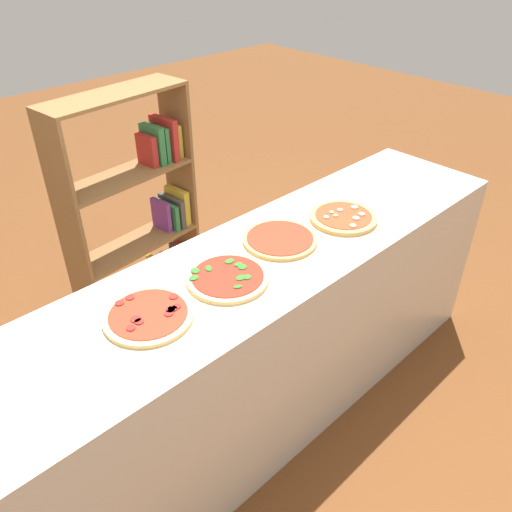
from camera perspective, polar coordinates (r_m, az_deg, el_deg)
ground_plane at (r=2.63m, az=0.00°, el=-16.90°), size 12.00×12.00×0.00m
counter at (r=2.30m, az=0.00°, el=-9.79°), size 2.69×0.60×0.90m
parchment_paper at (r=2.01m, az=0.00°, el=-0.45°), size 2.45×0.43×0.00m
pizza_pepperoni_0 at (r=1.77m, az=-11.91°, el=-6.44°), size 0.31×0.31×0.02m
pizza_spinach_1 at (r=1.90m, az=-3.16°, el=-2.40°), size 0.31×0.31×0.03m
pizza_plain_2 at (r=2.12m, az=2.68°, el=1.87°), size 0.31×0.31×0.02m
pizza_mushroom_3 at (r=2.31m, az=9.69°, el=4.27°), size 0.30×0.30×0.03m
bookshelf at (r=3.02m, az=-12.07°, el=4.64°), size 0.79×0.32×1.31m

